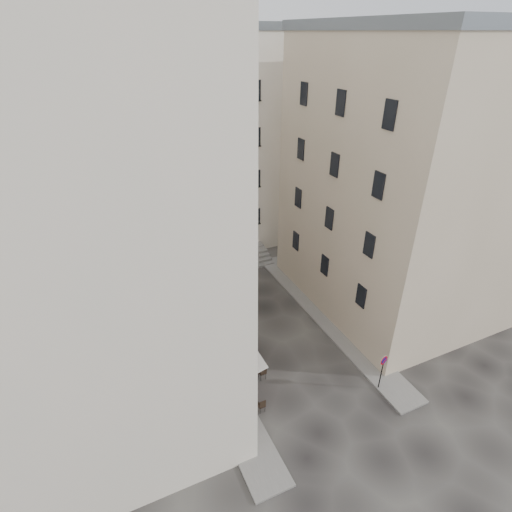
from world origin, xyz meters
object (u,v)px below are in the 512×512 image
bistro_table_a (254,407)px  bistro_table_b (254,374)px  no_parking_sign (383,366)px  pedestrian (240,347)px

bistro_table_a → bistro_table_b: bearing=64.9°
no_parking_sign → pedestrian: bearing=126.1°
no_parking_sign → pedestrian: size_ratio=1.48×
bistro_table_b → pedestrian: (0.00, 2.12, 0.34)m
bistro_table_a → pedestrian: 4.34m
no_parking_sign → pedestrian: (-6.22, 5.67, -0.92)m
pedestrian → bistro_table_b: bearing=81.2°
no_parking_sign → bistro_table_b: size_ratio=1.81×
bistro_table_b → pedestrian: bearing=90.0°
bistro_table_b → pedestrian: size_ratio=0.82×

